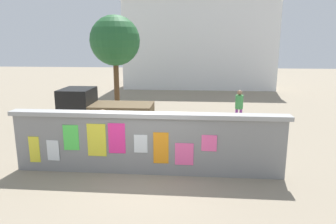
{
  "coord_description": "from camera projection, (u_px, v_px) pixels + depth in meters",
  "views": [
    {
      "loc": [
        1.3,
        -8.18,
        3.62
      ],
      "look_at": [
        0.34,
        2.86,
        1.14
      ],
      "focal_mm": 33.16,
      "sensor_mm": 36.0,
      "label": 1
    }
  ],
  "objects": [
    {
      "name": "ground",
      "position": [
        170.0,
        112.0,
        16.63
      ],
      "size": [
        60.0,
        60.0,
        0.0
      ],
      "primitive_type": "plane",
      "color": "gray"
    },
    {
      "name": "poster_wall",
      "position": [
        147.0,
        143.0,
        8.65
      ],
      "size": [
        7.74,
        0.42,
        1.75
      ],
      "color": "gray",
      "rests_on": "ground"
    },
    {
      "name": "auto_rickshaw_truck",
      "position": [
        102.0,
        112.0,
        12.4
      ],
      "size": [
        3.61,
        1.53,
        1.85
      ],
      "color": "black",
      "rests_on": "ground"
    },
    {
      "name": "motorcycle",
      "position": [
        214.0,
        130.0,
        11.55
      ],
      "size": [
        1.88,
        0.65,
        0.87
      ],
      "color": "black",
      "rests_on": "ground"
    },
    {
      "name": "bicycle_near",
      "position": [
        161.0,
        143.0,
        10.29
      ],
      "size": [
        1.71,
        0.44,
        0.95
      ],
      "color": "black",
      "rests_on": "ground"
    },
    {
      "name": "person_walking",
      "position": [
        103.0,
        129.0,
        9.65
      ],
      "size": [
        0.34,
        0.34,
        1.62
      ],
      "color": "#D83F72",
      "rests_on": "ground"
    },
    {
      "name": "person_bystander",
      "position": [
        239.0,
        105.0,
        13.53
      ],
      "size": [
        0.4,
        0.4,
        1.62
      ],
      "color": "purple",
      "rests_on": "ground"
    },
    {
      "name": "tree_roadside",
      "position": [
        115.0,
        41.0,
        17.18
      ],
      "size": [
        2.78,
        2.78,
        5.13
      ],
      "color": "brown",
      "rests_on": "ground"
    },
    {
      "name": "building_background",
      "position": [
        199.0,
        42.0,
        25.67
      ],
      "size": [
        12.11,
        5.26,
        7.26
      ],
      "color": "white",
      "rests_on": "ground"
    }
  ]
}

